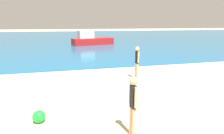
# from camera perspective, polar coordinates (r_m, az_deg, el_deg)

# --- Properties ---
(water) EXTENTS (160.00, 60.00, 0.06)m
(water) POSITION_cam_1_polar(r_m,az_deg,el_deg) (40.83, -11.60, 9.36)
(water) COLOR #1E6B9E
(water) RESTS_ON ground
(person_standing) EXTENTS (0.20, 0.35, 1.52)m
(person_standing) POSITION_cam_1_polar(r_m,az_deg,el_deg) (4.42, 6.62, -11.22)
(person_standing) COLOR #DDAD84
(person_standing) RESTS_ON ground
(person_distant) EXTENTS (0.22, 0.38, 1.63)m
(person_distant) POSITION_cam_1_polar(r_m,az_deg,el_deg) (9.04, 7.83, 1.95)
(person_distant) COLOR #DDAD84
(person_distant) RESTS_ON ground
(boat_near) EXTENTS (5.55, 2.96, 1.80)m
(boat_near) POSITION_cam_1_polar(r_m,az_deg,el_deg) (23.86, -6.51, 8.44)
(boat_near) COLOR red
(boat_near) RESTS_ON water
(beach_ball) EXTENTS (0.35, 0.35, 0.35)m
(beach_ball) POSITION_cam_1_polar(r_m,az_deg,el_deg) (5.64, -21.98, -14.24)
(beach_ball) COLOR green
(beach_ball) RESTS_ON ground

